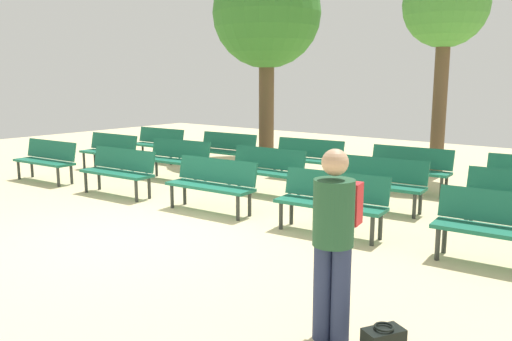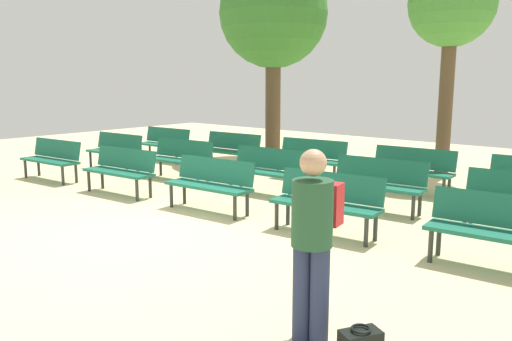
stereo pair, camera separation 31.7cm
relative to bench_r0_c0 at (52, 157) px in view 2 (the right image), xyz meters
The scene contains 17 objects.
ground_plane 4.81m from the bench_r0_c0, 15.03° to the right, with size 26.34×26.34×0.00m, color beige.
bench_r0_c0 is the anchor object (origin of this frame).
bench_r0_c1 2.32m from the bench_r0_c0, ahead, with size 1.63×0.61×0.87m.
bench_r0_c2 4.56m from the bench_r0_c0, ahead, with size 1.63×0.60×0.87m.
bench_r0_c3 6.76m from the bench_r0_c0, ahead, with size 1.64×0.64×0.87m.
bench_r0_c4 9.03m from the bench_r0_c0, ahead, with size 1.63×0.60×0.87m.
bench_r1_c0 1.64m from the bench_r0_c0, 91.39° to the left, with size 1.62×0.56×0.87m.
bench_r1_c1 2.79m from the bench_r0_c0, 40.81° to the left, with size 1.64×0.63×0.87m.
bench_r1_c2 4.84m from the bench_r0_c0, 24.13° to the left, with size 1.62×0.57×0.87m.
bench_r1_c3 7.00m from the bench_r0_c0, 18.16° to the left, with size 1.64×0.62×0.87m.
bench_r2_c0 3.32m from the bench_r0_c0, 94.03° to the left, with size 1.62×0.56×0.87m.
bench_r2_c1 4.07m from the bench_r0_c0, 60.49° to the left, with size 1.63×0.58×0.87m.
bench_r2_c2 5.64m from the bench_r0_c0, 41.08° to the left, with size 1.64×0.62×0.87m.
bench_r2_c3 7.56m from the bench_r0_c0, 30.35° to the left, with size 1.62×0.57×0.87m.
tree_0 6.83m from the bench_r0_c0, 74.70° to the left, with size 2.93×2.93×5.39m.
tree_1 9.19m from the bench_r0_c0, 42.78° to the left, with size 1.84×1.84×4.69m.
visitor_with_backpack 8.60m from the bench_r0_c0, 14.54° to the right, with size 0.40×0.57×1.65m.
Camera 2 is at (5.99, -4.33, 2.21)m, focal length 36.30 mm.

